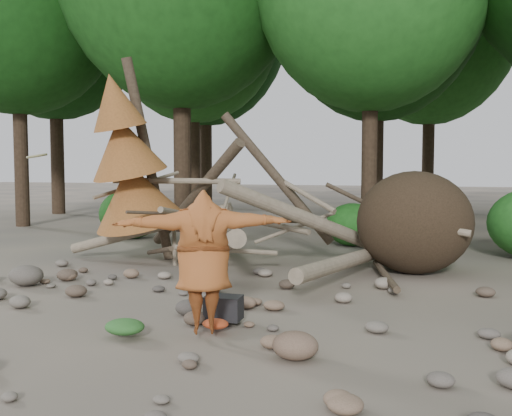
% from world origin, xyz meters
% --- Properties ---
extents(ground, '(120.00, 120.00, 0.00)m').
position_xyz_m(ground, '(0.00, 0.00, 0.00)').
color(ground, '#514C44').
rests_on(ground, ground).
extents(deadfall_pile, '(8.55, 5.24, 3.30)m').
position_xyz_m(deadfall_pile, '(2.02, 4.24, 0.95)').
color(deadfall_pile, '#332619').
rests_on(deadfall_pile, ground).
extents(dead_conifer, '(2.06, 2.16, 4.35)m').
position_xyz_m(dead_conifer, '(-3.12, 3.37, 2.11)').
color(dead_conifer, '#4C3F30').
rests_on(dead_conifer, ground).
extents(bush_left, '(1.80, 1.80, 1.44)m').
position_xyz_m(bush_left, '(-5.50, 7.20, 0.72)').
color(bush_left, '#154813').
rests_on(bush_left, ground).
extents(bush_mid, '(1.40, 1.40, 1.12)m').
position_xyz_m(bush_mid, '(0.80, 7.80, 0.56)').
color(bush_mid, '#1D5C1A').
rests_on(bush_mid, ground).
extents(frisbee_thrower, '(3.34, 1.45, 2.15)m').
position_xyz_m(frisbee_thrower, '(0.57, -0.90, 0.93)').
color(frisbee_thrower, '#9C5023').
rests_on(frisbee_thrower, ground).
extents(backpack, '(0.49, 0.35, 0.31)m').
position_xyz_m(backpack, '(0.55, -0.24, 0.16)').
color(backpack, black).
rests_on(backpack, ground).
extents(cloth_green, '(0.49, 0.41, 0.18)m').
position_xyz_m(cloth_green, '(-0.32, -1.22, 0.09)').
color(cloth_green, '#295F26').
rests_on(cloth_green, ground).
extents(cloth_orange, '(0.33, 0.27, 0.12)m').
position_xyz_m(cloth_orange, '(0.61, -0.63, 0.06)').
color(cloth_orange, '#A83D1C').
rests_on(cloth_orange, ground).
extents(boulder_front_right, '(0.50, 0.45, 0.30)m').
position_xyz_m(boulder_front_right, '(1.80, -1.25, 0.15)').
color(boulder_front_right, brown).
rests_on(boulder_front_right, ground).
extents(boulder_mid_left, '(0.60, 0.54, 0.36)m').
position_xyz_m(boulder_mid_left, '(-3.61, 0.85, 0.18)').
color(boulder_mid_left, '#59534B').
rests_on(boulder_mid_left, ground).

